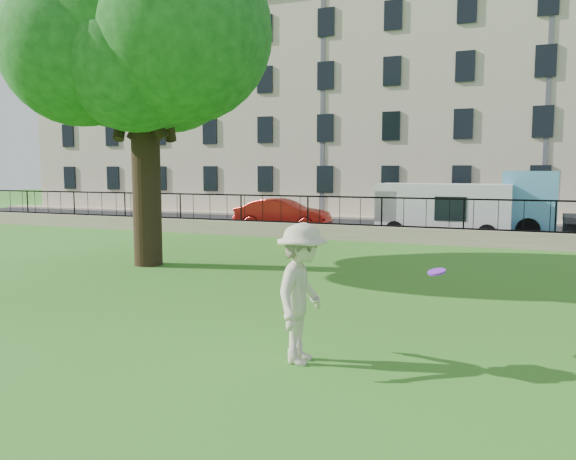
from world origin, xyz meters
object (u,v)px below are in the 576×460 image
at_px(tree, 140,24).
at_px(frisbee, 437,272).
at_px(red_sedan, 283,215).
at_px(man, 302,293).
at_px(white_van, 443,211).

height_order(tree, frisbee, tree).
relative_size(frisbee, red_sedan, 0.06).
bearing_deg(red_sedan, tree, 173.50).
bearing_deg(frisbee, man, -143.19).
bearing_deg(white_van, red_sedan, -178.64).
bearing_deg(man, white_van, -1.86).
distance_m(frisbee, red_sedan, 17.32).
bearing_deg(white_van, tree, -124.32).
bearing_deg(frisbee, white_van, 96.43).
relative_size(man, red_sedan, 0.46).
height_order(man, white_van, white_van).
relative_size(tree, frisbee, 37.89).
distance_m(tree, white_van, 13.63).
height_order(tree, man, tree).
relative_size(red_sedan, white_van, 0.83).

